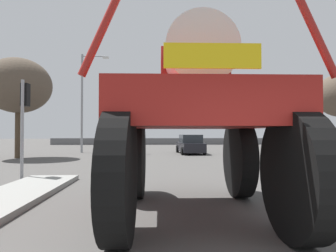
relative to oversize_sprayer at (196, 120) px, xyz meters
The scene contains 8 objects.
ground_plane 13.73m from the oversize_sprayer, 86.90° to the left, with size 120.00×120.00×0.00m, color #4C4947.
oversize_sprayer is the anchor object (origin of this frame).
sedan_ahead 17.26m from the oversize_sprayer, 83.47° to the left, with size 2.09×4.20×1.52m.
traffic_signal_near_left 7.42m from the oversize_sprayer, 139.54° to the left, with size 0.24×0.54×3.60m.
traffic_signal_far_left 24.79m from the oversize_sprayer, 73.48° to the left, with size 0.24×0.55×3.33m.
streetlight_far_left 19.98m from the oversize_sprayer, 110.19° to the left, with size 2.31×0.24×8.29m.
bare_tree_left 17.05m from the oversize_sprayer, 126.28° to the left, with size 4.28×4.28×6.63m.
roadside_barrier 34.27m from the oversize_sprayer, 88.77° to the left, with size 31.81×0.24×0.90m, color #59595B.
Camera 1 is at (-1.57, -1.55, 1.70)m, focal length 30.96 mm.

